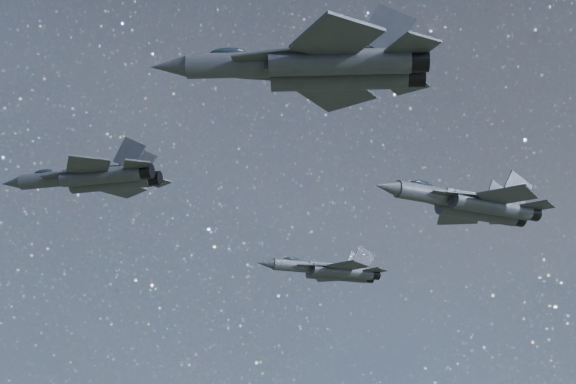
{
  "coord_description": "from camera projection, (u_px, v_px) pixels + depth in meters",
  "views": [
    {
      "loc": [
        -2.58,
        -70.94,
        125.53
      ],
      "look_at": [
        -0.69,
        0.87,
        150.62
      ],
      "focal_mm": 50.0,
      "sensor_mm": 36.0,
      "label": 1
    }
  ],
  "objects": [
    {
      "name": "jet_right",
      "position": [
        316.0,
        67.0,
        53.61
      ],
      "size": [
        19.44,
        13.7,
        4.92
      ],
      "rotation": [
        0.0,
        0.0,
        -0.08
      ],
      "color": "#32353E"
    },
    {
      "name": "jet_lead",
      "position": [
        93.0,
        178.0,
        81.08
      ],
      "size": [
        18.25,
        12.36,
        4.59
      ],
      "rotation": [
        0.0,
        0.0,
        -0.27
      ],
      "color": "#32353E"
    },
    {
      "name": "jet_left",
      "position": [
        330.0,
        270.0,
        97.52
      ],
      "size": [
        16.2,
        10.89,
        4.09
      ],
      "rotation": [
        0.0,
        0.0,
        0.31
      ],
      "color": "#32353E"
    },
    {
      "name": "jet_slot",
      "position": [
        472.0,
        204.0,
        72.36
      ],
      "size": [
        17.41,
        11.42,
        4.48
      ],
      "rotation": [
        0.0,
        0.0,
        0.42
      ],
      "color": "#32353E"
    }
  ]
}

